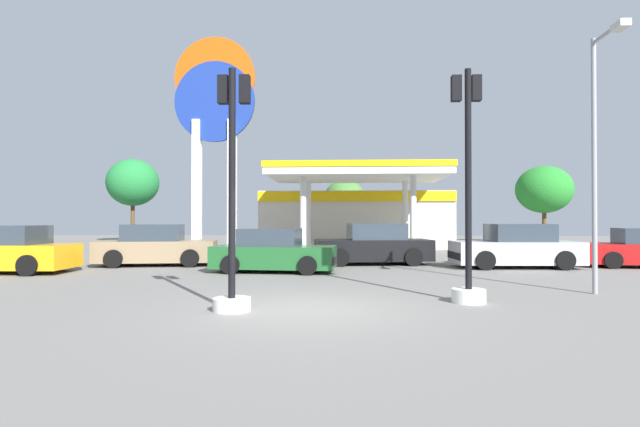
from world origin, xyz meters
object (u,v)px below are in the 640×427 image
at_px(car_4, 274,252).
at_px(traffic_signal_0, 468,217).
at_px(car_1, 516,248).
at_px(car_5, 5,251).
at_px(tree_1, 345,196).
at_px(corner_streetlamp, 599,136).
at_px(tree_2, 544,190).
at_px(traffic_signal_1, 232,220).
at_px(station_pole_sign, 215,117).
at_px(car_2, 157,247).
at_px(car_0, 373,246).
at_px(tree_0, 133,183).

distance_m(car_4, traffic_signal_0, 7.95).
distance_m(car_1, car_5, 18.15).
distance_m(tree_1, corner_streetlamp, 26.66).
distance_m(tree_1, tree_2, 14.97).
bearing_deg(car_1, tree_1, 108.82).
xyz_separation_m(car_4, traffic_signal_1, (0.24, -7.15, 1.13)).
bearing_deg(car_1, tree_2, 65.92).
xyz_separation_m(station_pole_sign, car_5, (-4.63, -9.41, -6.50)).
bearing_deg(car_5, car_2, 35.62).
xyz_separation_m(car_1, car_4, (-8.86, -2.01, -0.07)).
relative_size(car_0, tree_2, 0.83).
relative_size(car_4, corner_streetlamp, 0.69).
bearing_deg(station_pole_sign, tree_2, 29.45).
distance_m(car_5, traffic_signal_0, 15.18).
relative_size(car_4, tree_0, 0.65).
relative_size(station_pole_sign, car_4, 2.65).
bearing_deg(traffic_signal_1, car_5, 145.71).
height_order(car_1, traffic_signal_1, traffic_signal_1).
xyz_separation_m(car_5, corner_streetlamp, (17.64, -3.93, 3.08)).
distance_m(station_pole_sign, car_0, 11.66).
relative_size(station_pole_sign, tree_2, 1.96).
xyz_separation_m(car_1, corner_streetlamp, (-0.29, -6.74, 3.07)).
distance_m(station_pole_sign, traffic_signal_0, 18.22).
distance_m(station_pole_sign, car_4, 11.69).
bearing_deg(station_pole_sign, tree_0, 128.26).
xyz_separation_m(car_4, car_5, (-9.07, -0.80, 0.05)).
bearing_deg(car_2, tree_2, 40.09).
bearing_deg(traffic_signal_0, station_pole_sign, 123.54).
xyz_separation_m(car_4, corner_streetlamp, (8.57, -4.74, 3.13)).
bearing_deg(corner_streetlamp, traffic_signal_0, -160.82).
relative_size(traffic_signal_1, tree_0, 0.73).
height_order(car_0, car_5, car_0).
bearing_deg(car_4, traffic_signal_1, -88.04).
height_order(traffic_signal_0, traffic_signal_1, traffic_signal_0).
height_order(station_pole_sign, car_2, station_pole_sign).
relative_size(car_2, traffic_signal_0, 0.93).
relative_size(car_5, tree_0, 0.69).
height_order(car_2, car_5, car_2).
distance_m(traffic_signal_1, tree_0, 32.35).
distance_m(car_2, tree_0, 21.95).
xyz_separation_m(car_4, tree_1, (2.33, 21.18, 2.94)).
bearing_deg(car_2, station_pole_sign, 85.32).
xyz_separation_m(traffic_signal_1, tree_0, (-14.82, 28.61, 2.93)).
relative_size(station_pole_sign, car_2, 2.40).
xyz_separation_m(car_0, traffic_signal_0, (1.61, -9.05, 1.11)).
distance_m(car_0, tree_2, 22.66).
relative_size(tree_0, tree_1, 1.36).
bearing_deg(traffic_signal_0, tree_2, 65.68).
distance_m(tree_0, tree_2, 31.88).
bearing_deg(traffic_signal_0, tree_1, 96.02).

